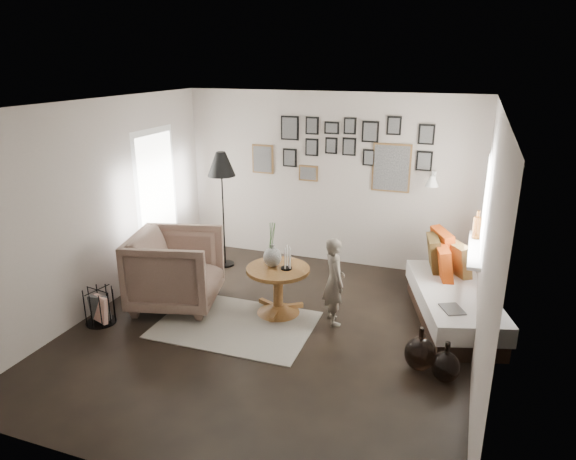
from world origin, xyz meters
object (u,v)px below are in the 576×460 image
(magazine_basket, at_px, (99,307))
(child, at_px, (334,281))
(armchair, at_px, (176,270))
(floor_lamp, at_px, (221,168))
(demijohn_large, at_px, (420,353))
(vase, at_px, (272,253))
(pedestal_table, at_px, (278,292))
(demijohn_small, at_px, (445,366))
(daybed, at_px, (454,297))

(magazine_basket, xyz_separation_m, child, (2.64, 0.97, 0.33))
(armchair, xyz_separation_m, magazine_basket, (-0.62, -0.75, -0.27))
(floor_lamp, bearing_deg, demijohn_large, -30.64)
(vase, relative_size, floor_lamp, 0.32)
(pedestal_table, bearing_deg, magazine_basket, -153.61)
(armchair, height_order, demijohn_small, armchair)
(armchair, relative_size, demijohn_small, 2.48)
(armchair, bearing_deg, pedestal_table, -95.34)
(vase, xyz_separation_m, demijohn_small, (2.14, -0.80, -0.62))
(vase, relative_size, child, 0.52)
(daybed, relative_size, child, 1.89)
(magazine_basket, bearing_deg, demijohn_small, 2.63)
(vase, height_order, child, vase)
(pedestal_table, distance_m, demijohn_small, 2.21)
(demijohn_small, bearing_deg, floor_lamp, 149.80)
(vase, distance_m, demijohn_large, 2.09)
(pedestal_table, bearing_deg, daybed, 16.17)
(pedestal_table, xyz_separation_m, demijohn_small, (2.06, -0.78, -0.12))
(daybed, height_order, armchair, armchair)
(demijohn_large, height_order, child, child)
(floor_lamp, bearing_deg, child, -30.20)
(magazine_basket, xyz_separation_m, demijohn_small, (4.00, 0.18, -0.05))
(floor_lamp, height_order, demijohn_large, floor_lamp)
(magazine_basket, relative_size, child, 0.40)
(daybed, bearing_deg, child, -173.61)
(daybed, bearing_deg, floor_lamp, 152.90)
(vase, xyz_separation_m, magazine_basket, (-1.85, -0.98, -0.57))
(floor_lamp, distance_m, magazine_basket, 2.60)
(daybed, relative_size, armchair, 1.90)
(vase, bearing_deg, demijohn_large, -19.78)
(magazine_basket, bearing_deg, daybed, 21.30)
(demijohn_small, xyz_separation_m, child, (-1.35, 0.79, 0.38))
(pedestal_table, xyz_separation_m, child, (0.71, 0.01, 0.26))
(vase, xyz_separation_m, child, (0.79, -0.01, -0.25))
(demijohn_large, bearing_deg, floor_lamp, 149.36)
(armchair, bearing_deg, child, -98.21)
(armchair, bearing_deg, magazine_basket, 125.56)
(vase, distance_m, demijohn_small, 2.37)
(pedestal_table, relative_size, demijohn_small, 1.81)
(demijohn_small, bearing_deg, vase, 159.61)
(vase, xyz_separation_m, demijohn_large, (1.88, -0.68, -0.60))
(pedestal_table, xyz_separation_m, floor_lamp, (-1.34, 1.20, 1.24))
(pedestal_table, xyz_separation_m, armchair, (-1.31, -0.21, 0.20))
(vase, height_order, demijohn_small, vase)
(daybed, xyz_separation_m, magazine_basket, (-4.00, -1.56, -0.07))
(magazine_basket, bearing_deg, floor_lamp, 74.64)
(daybed, xyz_separation_m, child, (-1.35, -0.59, 0.26))
(pedestal_table, xyz_separation_m, demijohn_large, (1.80, -0.66, -0.10))
(pedestal_table, distance_m, child, 0.75)
(daybed, distance_m, armchair, 3.48)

